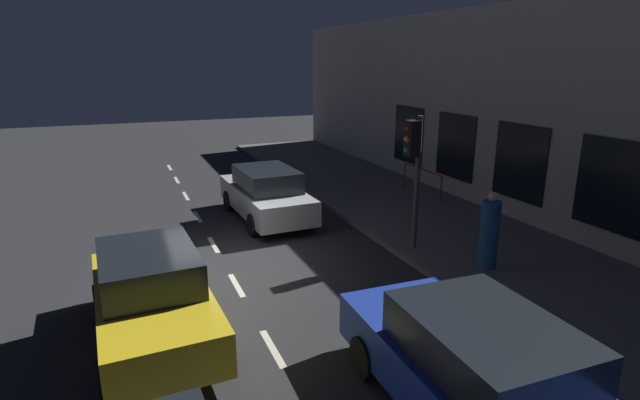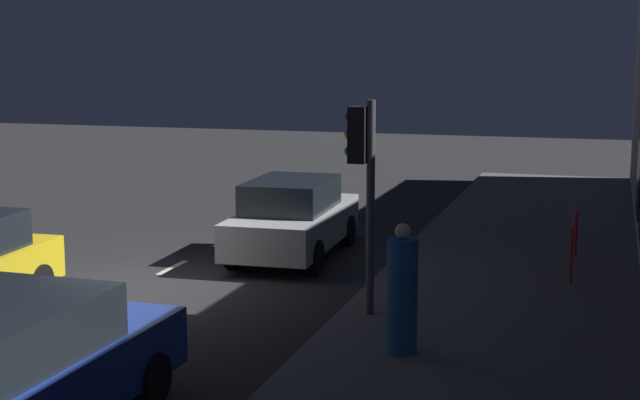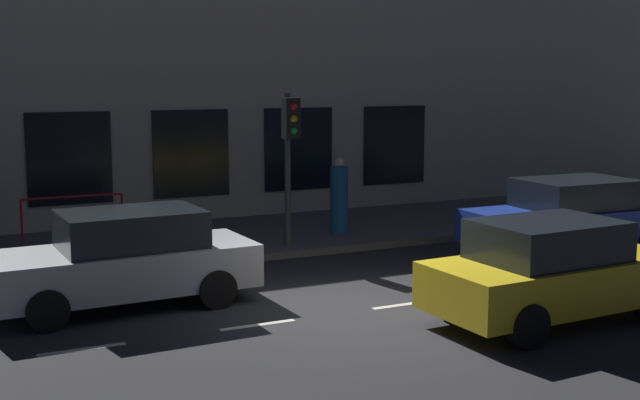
% 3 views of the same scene
% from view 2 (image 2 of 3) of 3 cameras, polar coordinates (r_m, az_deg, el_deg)
% --- Properties ---
extents(ground_plane, '(60.00, 60.00, 0.00)m').
position_cam_2_polar(ground_plane, '(17.05, -11.16, -5.17)').
color(ground_plane, '#28282B').
extents(sidewalk, '(4.50, 32.00, 0.15)m').
position_cam_2_polar(sidewalk, '(15.19, 10.28, -6.64)').
color(sidewalk, '#5B5654').
rests_on(sidewalk, ground).
extents(lane_centre_line, '(0.12, 27.20, 0.01)m').
position_cam_2_polar(lane_centre_line, '(16.20, -12.83, -5.97)').
color(lane_centre_line, beige).
rests_on(lane_centre_line, ground).
extents(traffic_light, '(0.47, 0.32, 3.25)m').
position_cam_2_polar(traffic_light, '(14.22, 2.55, 2.15)').
color(traffic_light, '#424244').
rests_on(traffic_light, sidewalk).
extents(parked_car_0, '(1.94, 4.34, 1.58)m').
position_cam_2_polar(parked_car_0, '(18.98, -1.64, -1.09)').
color(parked_car_0, '#B7B7BC').
rests_on(parked_car_0, ground).
extents(parked_car_2, '(2.07, 4.48, 1.58)m').
position_cam_2_polar(parked_car_2, '(10.72, -18.02, -9.71)').
color(parked_car_2, '#1E389E').
rests_on(parked_car_2, ground).
extents(pedestrian_0, '(0.58, 0.58, 1.74)m').
position_cam_2_polar(pedestrian_0, '(12.70, 4.91, -5.60)').
color(pedestrian_0, '#1E5189').
rests_on(pedestrian_0, sidewalk).
extents(red_railing, '(0.05, 2.22, 0.97)m').
position_cam_2_polar(red_railing, '(17.93, 14.95, -1.72)').
color(red_railing, red).
rests_on(red_railing, sidewalk).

